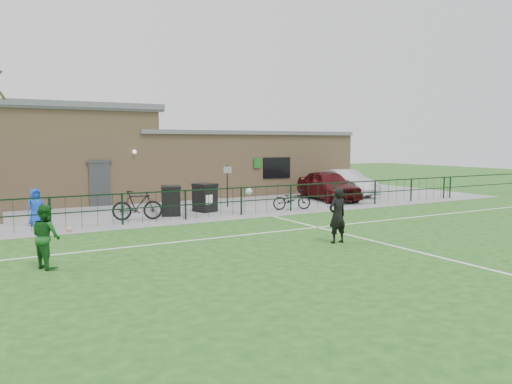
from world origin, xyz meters
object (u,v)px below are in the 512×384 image
car_silver (345,183)px  sign_post (227,186)px  wheelie_bin_right (205,199)px  car_maroon (328,185)px  bicycle_d (137,205)px  outfield_player (46,236)px  spectator_child (36,207)px  wheelie_bin_left (171,202)px  ball_ground (69,229)px  bicycle_e (292,199)px

car_silver → sign_post: bearing=-166.7°
wheelie_bin_right → car_silver: (9.74, 2.19, 0.16)m
car_maroon → bicycle_d: size_ratio=2.36×
outfield_player → spectator_child: bearing=-26.6°
wheelie_bin_left → sign_post: bearing=39.2°
ball_ground → car_silver: bearing=15.5°
spectator_child → outfield_player: (-0.47, -6.76, 0.08)m
ball_ground → outfield_player: bearing=-104.9°
wheelie_bin_right → car_silver: size_ratio=0.26×
car_maroon → ball_ground: size_ratio=22.33×
bicycle_d → spectator_child: spectator_child is taller
bicycle_d → ball_ground: bearing=131.6°
wheelie_bin_right → bicycle_e: size_ratio=0.65×
wheelie_bin_left → spectator_child: (-5.20, -0.00, 0.11)m
bicycle_e → ball_ground: size_ratio=8.60×
wheelie_bin_left → bicycle_d: (-1.57, -0.54, 0.01)m
bicycle_e → outfield_player: size_ratio=1.12×
wheelie_bin_left → sign_post: (3.26, 1.24, 0.42)m
bicycle_d → outfield_player: 7.45m
sign_post → wheelie_bin_left: bearing=-159.1°
wheelie_bin_left → car_silver: size_ratio=0.26×
spectator_child → car_silver: bearing=-6.1°
wheelie_bin_right → bicycle_d: bicycle_d is taller
wheelie_bin_right → spectator_child: size_ratio=0.84×
wheelie_bin_right → spectator_child: (-6.90, -0.36, 0.11)m
wheelie_bin_left → spectator_child: size_ratio=0.84×
sign_post → outfield_player: 11.99m
outfield_player → car_maroon: bearing=-84.3°
wheelie_bin_right → outfield_player: size_ratio=0.73×
sign_post → spectator_child: 8.55m
sign_post → car_silver: size_ratio=0.45×
wheelie_bin_left → car_maroon: bearing=25.9°
wheelie_bin_right → car_silver: bearing=-3.7°
bicycle_d → spectator_child: bearing=98.2°
spectator_child → ball_ground: size_ratio=6.68×
wheelie_bin_left → car_maroon: size_ratio=0.25×
wheelie_bin_left → wheelie_bin_right: 1.74m
wheelie_bin_right → spectator_child: bearing=166.5°
car_silver → outfield_player: (-17.12, -9.31, 0.03)m
wheelie_bin_left → car_maroon: 9.29m
sign_post → car_silver: bearing=9.0°
wheelie_bin_left → car_silver: bearing=30.8°
wheelie_bin_right → sign_post: (1.55, 0.89, 0.42)m
wheelie_bin_right → ball_ground: size_ratio=5.63×
sign_post → ball_ground: (-7.61, -3.08, -0.92)m
sign_post → bicycle_e: (2.15, -2.24, -0.54)m
bicycle_e → outfield_player: (-11.07, -5.77, 0.30)m
bicycle_e → outfield_player: outfield_player is taller
wheelie_bin_right → bicycle_e: 3.94m
bicycle_e → outfield_player: 12.49m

